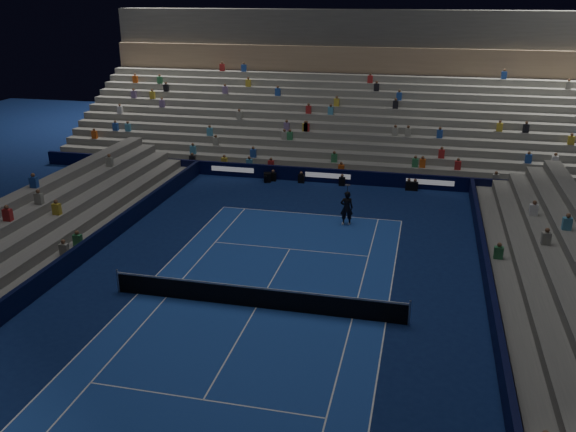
# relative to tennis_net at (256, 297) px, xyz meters

# --- Properties ---
(ground) EXTENTS (90.00, 90.00, 0.00)m
(ground) POSITION_rel_tennis_net_xyz_m (0.00, 0.00, -0.50)
(ground) COLOR #0C1C4D
(ground) RESTS_ON ground
(court_surface) EXTENTS (10.97, 23.77, 0.01)m
(court_surface) POSITION_rel_tennis_net_xyz_m (0.00, 0.00, -0.50)
(court_surface) COLOR #1B3F98
(court_surface) RESTS_ON ground
(sponsor_barrier_far) EXTENTS (44.00, 0.25, 1.00)m
(sponsor_barrier_far) POSITION_rel_tennis_net_xyz_m (0.00, 18.50, -0.00)
(sponsor_barrier_far) COLOR black
(sponsor_barrier_far) RESTS_ON ground
(sponsor_barrier_east) EXTENTS (0.25, 37.00, 1.00)m
(sponsor_barrier_east) POSITION_rel_tennis_net_xyz_m (9.70, 0.00, -0.00)
(sponsor_barrier_east) COLOR black
(sponsor_barrier_east) RESTS_ON ground
(sponsor_barrier_west) EXTENTS (0.25, 37.00, 1.00)m
(sponsor_barrier_west) POSITION_rel_tennis_net_xyz_m (-9.70, 0.00, -0.00)
(sponsor_barrier_west) COLOR black
(sponsor_barrier_west) RESTS_ON ground
(grandstand_main) EXTENTS (44.00, 15.20, 11.20)m
(grandstand_main) POSITION_rel_tennis_net_xyz_m (0.00, 27.90, 2.87)
(grandstand_main) COLOR slate
(grandstand_main) RESTS_ON ground
(tennis_net) EXTENTS (12.90, 0.10, 1.10)m
(tennis_net) POSITION_rel_tennis_net_xyz_m (0.00, 0.00, 0.00)
(tennis_net) COLOR #B2B2B7
(tennis_net) RESTS_ON ground
(tennis_player) EXTENTS (0.81, 0.60, 2.01)m
(tennis_player) POSITION_rel_tennis_net_xyz_m (2.38, 10.65, 0.50)
(tennis_player) COLOR black
(tennis_player) RESTS_ON ground
(broadcast_camera) EXTENTS (0.64, 1.02, 0.64)m
(broadcast_camera) POSITION_rel_tennis_net_xyz_m (-4.22, 17.69, -0.17)
(broadcast_camera) COLOR black
(broadcast_camera) RESTS_ON ground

